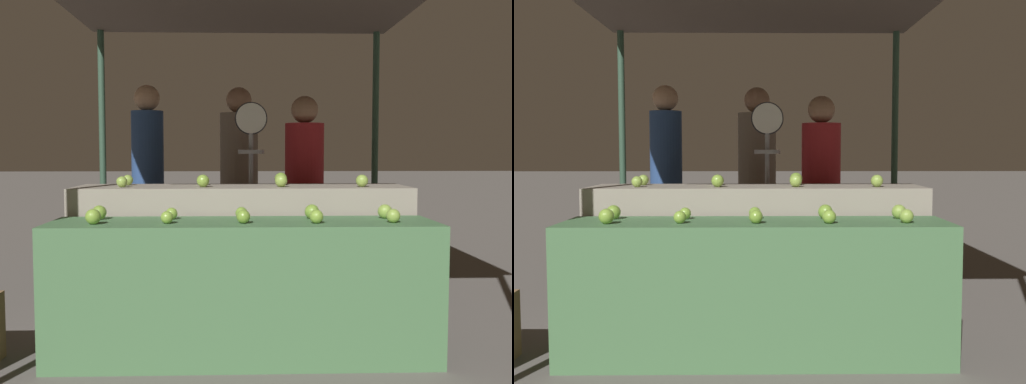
% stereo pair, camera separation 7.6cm
% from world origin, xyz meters
% --- Properties ---
extents(ground_plane, '(60.00, 60.00, 0.00)m').
position_xyz_m(ground_plane, '(0.00, 0.00, 0.00)').
color(ground_plane, '#66605B').
extents(display_counter_front, '(2.25, 0.55, 0.81)m').
position_xyz_m(display_counter_front, '(0.00, 0.00, 0.41)').
color(display_counter_front, '#4C7A4C').
rests_on(display_counter_front, ground_plane).
extents(display_counter_back, '(2.25, 0.55, 0.98)m').
position_xyz_m(display_counter_back, '(0.00, 0.60, 0.49)').
color(display_counter_back, gray).
rests_on(display_counter_back, ground_plane).
extents(apple_front_0, '(0.09, 0.09, 0.09)m').
position_xyz_m(apple_front_0, '(-0.84, -0.11, 0.86)').
color(apple_front_0, '#84AD3D').
rests_on(apple_front_0, display_counter_front).
extents(apple_front_1, '(0.07, 0.07, 0.07)m').
position_xyz_m(apple_front_1, '(-0.43, -0.10, 0.85)').
color(apple_front_1, '#84AD3D').
rests_on(apple_front_1, display_counter_front).
extents(apple_front_2, '(0.08, 0.08, 0.08)m').
position_xyz_m(apple_front_2, '(0.00, -0.10, 0.85)').
color(apple_front_2, '#7AA338').
rests_on(apple_front_2, display_counter_front).
extents(apple_front_3, '(0.08, 0.08, 0.08)m').
position_xyz_m(apple_front_3, '(0.41, -0.11, 0.85)').
color(apple_front_3, '#84AD3D').
rests_on(apple_front_3, display_counter_front).
extents(apple_front_4, '(0.08, 0.08, 0.08)m').
position_xyz_m(apple_front_4, '(0.86, -0.10, 0.85)').
color(apple_front_4, '#8EB247').
rests_on(apple_front_4, display_counter_front).
extents(apple_front_5, '(0.09, 0.09, 0.09)m').
position_xyz_m(apple_front_5, '(-0.86, 0.12, 0.85)').
color(apple_front_5, '#7AA338').
rests_on(apple_front_5, display_counter_front).
extents(apple_front_6, '(0.07, 0.07, 0.07)m').
position_xyz_m(apple_front_6, '(-0.43, 0.11, 0.85)').
color(apple_front_6, '#84AD3D').
rests_on(apple_front_6, display_counter_front).
extents(apple_front_7, '(0.07, 0.07, 0.07)m').
position_xyz_m(apple_front_7, '(-0.01, 0.11, 0.85)').
color(apple_front_7, '#7AA338').
rests_on(apple_front_7, display_counter_front).
extents(apple_front_8, '(0.09, 0.09, 0.09)m').
position_xyz_m(apple_front_8, '(0.42, 0.11, 0.86)').
color(apple_front_8, '#7AA338').
rests_on(apple_front_8, display_counter_front).
extents(apple_front_9, '(0.09, 0.09, 0.09)m').
position_xyz_m(apple_front_9, '(0.86, 0.11, 0.86)').
color(apple_front_9, '#8EB247').
rests_on(apple_front_9, display_counter_front).
extents(apple_back_0, '(0.07, 0.07, 0.07)m').
position_xyz_m(apple_back_0, '(-0.79, 0.49, 1.02)').
color(apple_back_0, '#8EB247').
rests_on(apple_back_0, display_counter_back).
extents(apple_back_1, '(0.08, 0.08, 0.08)m').
position_xyz_m(apple_back_1, '(-0.26, 0.49, 1.02)').
color(apple_back_1, '#84AD3D').
rests_on(apple_back_1, display_counter_back).
extents(apple_back_2, '(0.08, 0.08, 0.08)m').
position_xyz_m(apple_back_2, '(0.26, 0.49, 1.02)').
color(apple_back_2, '#8EB247').
rests_on(apple_back_2, display_counter_back).
extents(apple_back_3, '(0.08, 0.08, 0.08)m').
position_xyz_m(apple_back_3, '(0.80, 0.48, 1.02)').
color(apple_back_3, '#8EB247').
rests_on(apple_back_3, display_counter_back).
extents(apple_back_4, '(0.07, 0.07, 0.07)m').
position_xyz_m(apple_back_4, '(-0.79, 0.70, 1.02)').
color(apple_back_4, '#8EB247').
rests_on(apple_back_4, display_counter_back).
extents(apple_back_5, '(0.07, 0.07, 0.07)m').
position_xyz_m(apple_back_5, '(-0.28, 0.70, 1.02)').
color(apple_back_5, '#84AD3D').
rests_on(apple_back_5, display_counter_back).
extents(apple_back_6, '(0.09, 0.09, 0.09)m').
position_xyz_m(apple_back_6, '(0.27, 0.70, 1.03)').
color(apple_back_6, '#7AA338').
rests_on(apple_back_6, display_counter_back).
extents(produce_scale, '(0.25, 0.20, 1.59)m').
position_xyz_m(produce_scale, '(0.08, 1.14, 1.14)').
color(produce_scale, '#99999E').
rests_on(produce_scale, ground_plane).
extents(person_vendor_at_scale, '(0.39, 0.39, 1.66)m').
position_xyz_m(person_vendor_at_scale, '(0.51, 1.34, 0.97)').
color(person_vendor_at_scale, '#2D2D38').
rests_on(person_vendor_at_scale, ground_plane).
extents(person_customer_left, '(0.41, 0.41, 1.80)m').
position_xyz_m(person_customer_left, '(-0.01, 2.13, 1.05)').
color(person_customer_left, '#2D2D38').
rests_on(person_customer_left, ground_plane).
extents(person_customer_right, '(0.30, 0.30, 1.83)m').
position_xyz_m(person_customer_right, '(-0.87, 2.19, 1.09)').
color(person_customer_right, '#2D2D38').
rests_on(person_customer_right, ground_plane).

